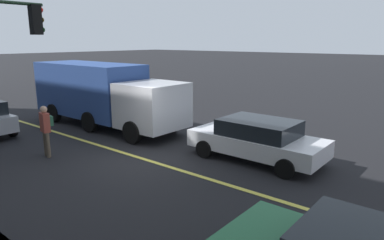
% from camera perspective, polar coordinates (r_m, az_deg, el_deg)
% --- Properties ---
extents(ground, '(200.00, 200.00, 0.00)m').
position_cam_1_polar(ground, '(12.12, -8.30, -6.23)').
color(ground, black).
extents(lane_stripe_center, '(80.00, 0.16, 0.01)m').
position_cam_1_polar(lane_stripe_center, '(12.12, -8.31, -6.20)').
color(lane_stripe_center, '#D8CC4C').
rests_on(lane_stripe_center, ground).
extents(car_white, '(4.49, 2.09, 1.38)m').
position_cam_1_polar(car_white, '(11.88, 10.60, -3.02)').
color(car_white, silver).
rests_on(car_white, ground).
extents(truck_blue, '(8.46, 2.49, 2.88)m').
position_cam_1_polar(truck_blue, '(16.76, -14.42, 4.32)').
color(truck_blue, silver).
rests_on(truck_blue, ground).
extents(pedestrian_with_backpack, '(0.45, 0.41, 1.78)m').
position_cam_1_polar(pedestrian_with_backpack, '(12.93, -22.76, -1.06)').
color(pedestrian_with_backpack, brown).
rests_on(pedestrian_with_backpack, ground).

